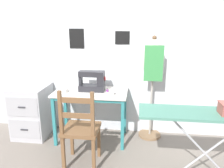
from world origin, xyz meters
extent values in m
plane|color=gray|center=(0.00, 0.00, 0.00)|extent=(14.00, 14.00, 0.00)
cube|color=silver|center=(0.00, 0.60, 1.27)|extent=(10.00, 0.05, 2.55)
cube|color=black|center=(-0.25, 0.57, 1.39)|extent=(0.21, 0.01, 0.27)
cube|color=black|center=(0.40, 0.57, 1.41)|extent=(0.20, 0.01, 0.18)
cube|color=silver|center=(0.00, 0.27, 0.70)|extent=(0.98, 0.54, 0.02)
cube|color=teal|center=(0.00, 0.04, 0.67)|extent=(0.90, 0.03, 0.04)
cube|color=teal|center=(-0.45, 0.04, 0.34)|extent=(0.04, 0.04, 0.69)
cube|color=teal|center=(0.45, 0.04, 0.34)|extent=(0.04, 0.04, 0.69)
cube|color=teal|center=(-0.45, 0.50, 0.34)|extent=(0.04, 0.04, 0.69)
cube|color=teal|center=(0.45, 0.50, 0.34)|extent=(0.04, 0.04, 0.69)
cube|color=#28282D|center=(0.01, 0.30, 0.75)|extent=(0.34, 0.17, 0.08)
cube|color=#28282D|center=(0.14, 0.30, 0.89)|extent=(0.09, 0.14, 0.19)
cube|color=#28282D|center=(-0.01, 0.30, 0.95)|extent=(0.30, 0.13, 0.07)
cube|color=#28282D|center=(-0.14, 0.30, 0.85)|extent=(0.04, 0.09, 0.12)
cylinder|color=#B22D2D|center=(0.19, 0.30, 0.89)|extent=(0.02, 0.06, 0.06)
cylinder|color=#99999E|center=(0.14, 0.30, 1.00)|extent=(0.01, 0.01, 0.02)
cylinder|color=silver|center=(-0.36, 0.18, 0.74)|extent=(0.14, 0.14, 0.05)
cylinder|color=gray|center=(-0.36, 0.18, 0.76)|extent=(0.11, 0.11, 0.01)
cube|color=silver|center=(0.40, 0.16, 0.71)|extent=(0.11, 0.06, 0.00)
cube|color=silver|center=(0.39, 0.15, 0.71)|extent=(0.10, 0.08, 0.00)
torus|color=black|center=(0.33, 0.19, 0.71)|extent=(0.03, 0.03, 0.01)
torus|color=black|center=(0.34, 0.19, 0.71)|extent=(0.03, 0.03, 0.01)
cylinder|color=purple|center=(0.23, 0.27, 0.73)|extent=(0.03, 0.03, 0.04)
cylinder|color=beige|center=(0.23, 0.27, 0.75)|extent=(0.03, 0.03, 0.00)
cylinder|color=beige|center=(0.23, 0.27, 0.71)|extent=(0.03, 0.03, 0.00)
cylinder|color=silver|center=(0.28, 0.30, 0.73)|extent=(0.03, 0.03, 0.04)
cylinder|color=beige|center=(0.28, 0.30, 0.75)|extent=(0.04, 0.04, 0.00)
cylinder|color=beige|center=(0.28, 0.30, 0.71)|extent=(0.04, 0.04, 0.00)
cube|color=brown|center=(0.01, -0.30, 0.44)|extent=(0.40, 0.38, 0.04)
cube|color=brown|center=(-0.16, -0.14, 0.21)|extent=(0.04, 0.04, 0.42)
cube|color=brown|center=(0.18, -0.14, 0.21)|extent=(0.04, 0.04, 0.42)
cube|color=brown|center=(-0.16, -0.46, 0.21)|extent=(0.04, 0.04, 0.42)
cube|color=brown|center=(0.18, -0.46, 0.21)|extent=(0.04, 0.04, 0.42)
cube|color=brown|center=(-0.16, -0.46, 0.70)|extent=(0.04, 0.04, 0.48)
cube|color=brown|center=(0.18, -0.46, 0.70)|extent=(0.04, 0.04, 0.48)
cube|color=brown|center=(0.01, -0.46, 0.84)|extent=(0.34, 0.02, 0.06)
cube|color=brown|center=(0.01, -0.46, 0.68)|extent=(0.34, 0.02, 0.06)
cube|color=#B7B7BC|center=(-0.88, 0.31, 0.37)|extent=(0.47, 0.52, 0.74)
cube|color=#A8A8AD|center=(-0.88, 0.04, 0.53)|extent=(0.43, 0.01, 0.27)
cube|color=#333338|center=(-0.88, 0.03, 0.53)|extent=(0.10, 0.01, 0.02)
cube|color=#A8A8AD|center=(-0.88, 0.04, 0.21)|extent=(0.43, 0.01, 0.27)
cube|color=#333338|center=(-0.88, 0.03, 0.21)|extent=(0.10, 0.01, 0.02)
cylinder|color=#846647|center=(0.82, 0.46, 0.01)|extent=(0.32, 0.32, 0.03)
cylinder|color=#ADA89E|center=(0.82, 0.46, 0.48)|extent=(0.03, 0.03, 0.90)
ellipsoid|color=beige|center=(0.82, 0.46, 1.12)|extent=(0.29, 0.21, 0.56)
sphere|color=brown|center=(0.82, 0.46, 1.42)|extent=(0.06, 0.06, 0.06)
cube|color=#3D934C|center=(0.82, 0.35, 1.10)|extent=(0.25, 0.01, 0.47)
cube|color=#518E7A|center=(1.29, -0.56, 0.81)|extent=(1.28, 0.34, 0.02)
cylinder|color=#B7B7BC|center=(1.29, -0.56, 0.40)|extent=(0.78, 0.02, 0.81)
cylinder|color=#B7B7BC|center=(1.29, -0.56, 0.40)|extent=(0.78, 0.02, 0.81)
camera|label=1|loc=(0.62, -2.49, 1.60)|focal=35.00mm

